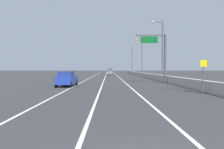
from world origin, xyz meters
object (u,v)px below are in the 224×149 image
Objects in this scene: overhead_sign_gantry at (160,52)px; car_gray_0 at (110,72)px; car_black_2 at (110,71)px; lamp_post_right_second at (161,47)px; lamp_post_right_fourth at (132,59)px; car_blue_1 at (67,79)px; lamp_post_right_third at (141,55)px; speed_advisory_sign at (203,74)px.

overhead_sign_gantry is 1.62× the size of car_gray_0.
overhead_sign_gantry is 1.58× the size of car_black_2.
overhead_sign_gantry is 0.68× the size of lamp_post_right_second.
lamp_post_right_second is at bearing 75.03° from overhead_sign_gantry.
lamp_post_right_fourth is 64.42m from car_blue_1.
lamp_post_right_second is at bearing -79.10° from car_black_2.
lamp_post_right_third is (2.00, 32.03, 1.58)m from overhead_sign_gantry.
car_blue_1 is (-15.08, -12.88, -5.37)m from lamp_post_right_second.
overhead_sign_gantry is 55.84m from car_black_2.
lamp_post_right_second is 2.40× the size of car_gray_0.
car_black_2 reaches higher than car_gray_0.
lamp_post_right_third is 24.78m from lamp_post_right_fourth.
car_gray_0 is 45.91m from car_blue_1.
lamp_post_right_second is 34.41m from car_gray_0.
speed_advisory_sign is 0.27× the size of lamp_post_right_fourth.
speed_advisory_sign is at bearing -91.94° from lamp_post_right_third.
overhead_sign_gantry is 40.78m from car_gray_0.
car_black_2 is (-9.24, 47.98, -5.26)m from lamp_post_right_second.
overhead_sign_gantry is at bearing -79.47° from car_gray_0.
car_gray_0 is 0.97× the size of car_black_2.
lamp_post_right_third is (0.06, 24.78, 0.00)m from lamp_post_right_second.
car_black_2 is at bearing 89.55° from car_gray_0.
lamp_post_right_fourth is at bearing 90.15° from lamp_post_right_second.
car_blue_1 is 61.14m from car_black_2.
car_gray_0 is at bearing -90.45° from car_black_2.
car_black_2 is at bearing 100.90° from lamp_post_right_second.
car_blue_1 is (-15.14, -37.66, -5.37)m from lamp_post_right_third.
car_black_2 reaches higher than car_blue_1.
lamp_post_right_second and lamp_post_right_fourth have the same top height.
speed_advisory_sign is at bearing -91.11° from lamp_post_right_fourth.
overhead_sign_gantry is 0.68× the size of lamp_post_right_fourth.
lamp_post_right_second is 2.38× the size of car_blue_1.
speed_advisory_sign is at bearing -94.06° from lamp_post_right_second.
car_blue_1 is at bearing -97.16° from car_gray_0.
overhead_sign_gantry is 56.86m from lamp_post_right_fourth.
overhead_sign_gantry is 32.13m from lamp_post_right_third.
car_black_2 is at bearing 84.52° from car_blue_1.
car_black_2 is (5.84, 60.86, 0.11)m from car_blue_1.
lamp_post_right_third is 2.40× the size of car_gray_0.
car_gray_0 is 0.99× the size of car_blue_1.
lamp_post_right_fourth is at bearing 61.33° from car_gray_0.
overhead_sign_gantry is at bearing 91.83° from speed_advisory_sign.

